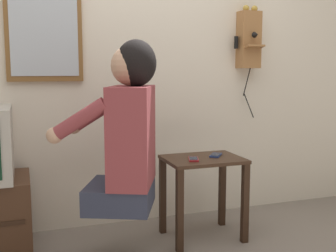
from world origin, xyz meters
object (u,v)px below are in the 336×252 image
(cell_phone_held, at_px, (193,159))
(wall_phone_antique, at_px, (249,39))
(wall_mirror, at_px, (44,26))
(cell_phone_spare, at_px, (216,155))
(person, at_px, (127,130))

(cell_phone_held, bearing_deg, wall_phone_antique, 54.40)
(cell_phone_held, bearing_deg, wall_mirror, 169.79)
(wall_phone_antique, bearing_deg, cell_phone_spare, -139.58)
(person, height_order, cell_phone_spare, person)
(wall_phone_antique, height_order, cell_phone_spare, wall_phone_antique)
(wall_phone_antique, bearing_deg, cell_phone_held, -144.88)
(wall_phone_antique, relative_size, wall_mirror, 1.17)
(person, distance_m, wall_phone_antique, 1.32)
(cell_phone_held, bearing_deg, cell_phone_spare, 38.69)
(person, xyz_separation_m, wall_phone_antique, (1.07, 0.55, 0.55))
(wall_phone_antique, distance_m, cell_phone_held, 1.09)
(cell_phone_held, xyz_separation_m, cell_phone_spare, (0.18, 0.06, 0.00))
(person, distance_m, cell_phone_held, 0.51)
(cell_phone_spare, bearing_deg, cell_phone_held, -122.78)
(person, relative_size, cell_phone_held, 6.90)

